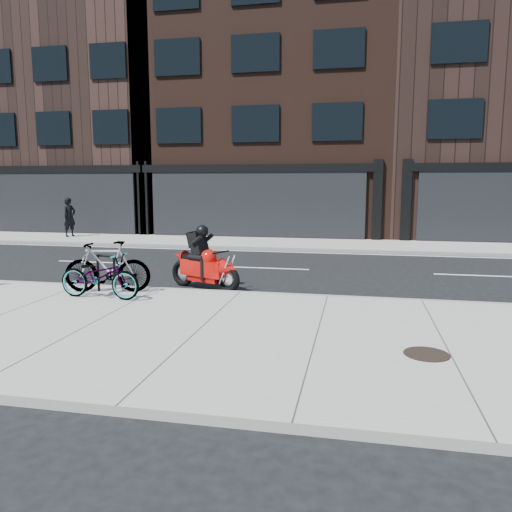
% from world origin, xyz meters
% --- Properties ---
extents(ground, '(120.00, 120.00, 0.00)m').
position_xyz_m(ground, '(0.00, 0.00, 0.00)').
color(ground, black).
rests_on(ground, ground).
extents(sidewalk_near, '(60.00, 6.00, 0.13)m').
position_xyz_m(sidewalk_near, '(0.00, -5.00, 0.07)').
color(sidewalk_near, gray).
rests_on(sidewalk_near, ground).
extents(sidewalk_far, '(60.00, 3.50, 0.13)m').
position_xyz_m(sidewalk_far, '(0.00, 7.75, 0.07)').
color(sidewalk_far, gray).
rests_on(sidewalk_far, ground).
extents(building_midwest, '(10.00, 10.00, 12.00)m').
position_xyz_m(building_midwest, '(-12.00, 14.50, 6.00)').
color(building_midwest, black).
rests_on(building_midwest, ground).
extents(building_center, '(12.00, 10.00, 14.50)m').
position_xyz_m(building_center, '(-2.00, 14.50, 7.25)').
color(building_center, black).
rests_on(building_center, ground).
extents(bike_rack, '(0.51, 0.15, 0.87)m').
position_xyz_m(bike_rack, '(-2.99, -2.60, 0.64)').
color(bike_rack, black).
rests_on(bike_rack, sidewalk_near).
extents(bicycle_front, '(1.91, 0.77, 0.99)m').
position_xyz_m(bicycle_front, '(-2.82, -3.20, 0.62)').
color(bicycle_front, gray).
rests_on(bicycle_front, sidewalk_near).
extents(bicycle_rear, '(2.03, 0.93, 1.18)m').
position_xyz_m(bicycle_rear, '(-2.96, -2.60, 0.72)').
color(bicycle_rear, gray).
rests_on(bicycle_rear, sidewalk_near).
extents(motorcycle, '(2.03, 1.17, 1.60)m').
position_xyz_m(motorcycle, '(-0.98, -1.33, 0.65)').
color(motorcycle, black).
rests_on(motorcycle, ground).
extents(pedestrian, '(0.61, 0.76, 1.80)m').
position_xyz_m(pedestrian, '(-10.44, 7.92, 1.03)').
color(pedestrian, black).
rests_on(pedestrian, sidewalk_far).
extents(manhole_cover, '(0.69, 0.69, 0.02)m').
position_xyz_m(manhole_cover, '(3.66, -5.53, 0.14)').
color(manhole_cover, black).
rests_on(manhole_cover, sidewalk_near).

